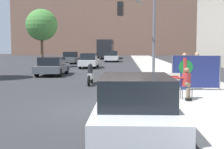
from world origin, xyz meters
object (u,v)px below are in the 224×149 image
(parked_car_curbside, at_px, (135,108))
(car_on_road_nearest, at_px, (52,66))
(pedestrian_behind, at_px, (197,68))
(city_bus_on_road, at_px, (106,48))
(street_tree_midblock, at_px, (42,25))
(car_on_road_distant, at_px, (71,58))
(motorcycle_on_road, at_px, (90,75))
(seated_protester, at_px, (186,82))
(protest_banner, at_px, (196,72))
(car_on_road_far_lane, at_px, (112,56))
(jogger_on_sidewalk, at_px, (184,71))
(traffic_light_pole, at_px, (140,24))
(car_on_road_midblock, at_px, (89,61))

(parked_car_curbside, bearing_deg, car_on_road_nearest, 109.42)
(pedestrian_behind, relative_size, city_bus_on_road, 0.17)
(street_tree_midblock, bearing_deg, car_on_road_distant, 75.58)
(motorcycle_on_road, bearing_deg, parked_car_curbside, -78.17)
(seated_protester, xyz_separation_m, city_bus_on_road, (-5.74, 44.97, 1.12))
(pedestrian_behind, relative_size, parked_car_curbside, 0.41)
(car_on_road_nearest, xyz_separation_m, motorcycle_on_road, (3.52, -5.74, -0.17))
(pedestrian_behind, distance_m, street_tree_midblock, 20.44)
(car_on_road_nearest, bearing_deg, protest_banner, -44.53)
(pedestrian_behind, height_order, car_on_road_nearest, pedestrian_behind)
(parked_car_curbside, distance_m, car_on_road_far_lane, 37.60)
(car_on_road_distant, bearing_deg, pedestrian_behind, -64.97)
(city_bus_on_road, height_order, street_tree_midblock, street_tree_midblock)
(car_on_road_far_lane, bearing_deg, jogger_on_sidewalk, -81.19)
(car_on_road_distant, height_order, street_tree_midblock, street_tree_midblock)
(motorcycle_on_road, bearing_deg, protest_banner, -29.12)
(motorcycle_on_road, bearing_deg, traffic_light_pole, 16.83)
(seated_protester, relative_size, car_on_road_midblock, 0.27)
(seated_protester, distance_m, traffic_light_pole, 7.13)
(jogger_on_sidewalk, distance_m, protest_banner, 0.53)
(protest_banner, relative_size, street_tree_midblock, 0.38)
(jogger_on_sidewalk, distance_m, traffic_light_pole, 4.86)
(jogger_on_sidewalk, height_order, protest_banner, jogger_on_sidewalk)
(pedestrian_behind, bearing_deg, parked_car_curbside, -44.91)
(seated_protester, height_order, city_bus_on_road, city_bus_on_road)
(pedestrian_behind, distance_m, parked_car_curbside, 10.12)
(protest_banner, height_order, car_on_road_far_lane, protest_banner)
(car_on_road_nearest, distance_m, car_on_road_distant, 16.11)
(seated_protester, xyz_separation_m, traffic_light_pole, (-1.48, 6.43, 2.71))
(car_on_road_far_lane, bearing_deg, car_on_road_distant, -133.86)
(pedestrian_behind, height_order, car_on_road_distant, pedestrian_behind)
(seated_protester, height_order, pedestrian_behind, pedestrian_behind)
(parked_car_curbside, bearing_deg, city_bus_on_road, 94.10)
(pedestrian_behind, bearing_deg, car_on_road_nearest, -150.14)
(protest_banner, height_order, motorcycle_on_road, protest_banner)
(protest_banner, bearing_deg, jogger_on_sidewalk, 166.08)
(parked_car_curbside, bearing_deg, motorcycle_on_road, 101.83)
(parked_car_curbside, bearing_deg, car_on_road_distant, 102.35)
(traffic_light_pole, relative_size, street_tree_midblock, 0.83)
(car_on_road_far_lane, relative_size, street_tree_midblock, 0.78)
(parked_car_curbside, xyz_separation_m, car_on_road_midblock, (-3.84, 24.50, -0.00))
(pedestrian_behind, relative_size, car_on_road_distant, 0.41)
(car_on_road_nearest, relative_size, street_tree_midblock, 0.74)
(street_tree_midblock, bearing_deg, seated_protester, -61.53)
(car_on_road_distant, xyz_separation_m, city_bus_on_road, (3.50, 17.62, 1.17))
(car_on_road_midblock, height_order, car_on_road_distant, car_on_road_distant)
(parked_car_curbside, height_order, car_on_road_far_lane, car_on_road_far_lane)
(protest_banner, bearing_deg, street_tree_midblock, 124.04)
(traffic_light_pole, height_order, city_bus_on_road, traffic_light_pole)
(city_bus_on_road, bearing_deg, street_tree_midblock, -102.14)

